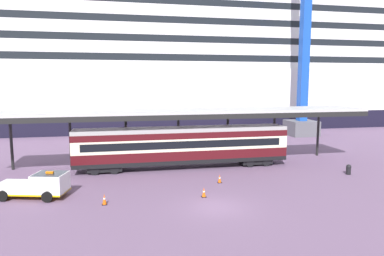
{
  "coord_description": "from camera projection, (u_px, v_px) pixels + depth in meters",
  "views": [
    {
      "loc": [
        -6.4,
        -22.29,
        8.6
      ],
      "look_at": [
        -0.1,
        8.08,
        4.5
      ],
      "focal_mm": 32.55,
      "sensor_mm": 36.0,
      "label": 1
    }
  ],
  "objects": [
    {
      "name": "ground_plane",
      "position": [
        217.0,
        207.0,
        24.06
      ],
      "size": [
        400.0,
        400.0,
        0.0
      ],
      "primitive_type": "plane",
      "color": "slate"
    },
    {
      "name": "cruise_ship",
      "position": [
        154.0,
        52.0,
        69.63
      ],
      "size": [
        121.08,
        26.52,
        41.37
      ],
      "color": "black",
      "rests_on": "ground"
    },
    {
      "name": "platform_canopy",
      "position": [
        182.0,
        113.0,
        34.9
      ],
      "size": [
        38.73,
        5.1,
        5.82
      ],
      "color": "#BDBDBD",
      "rests_on": "ground"
    },
    {
      "name": "train_carriage",
      "position": [
        183.0,
        145.0,
        34.88
      ],
      "size": [
        21.2,
        2.81,
        4.11
      ],
      "color": "black",
      "rests_on": "ground"
    },
    {
      "name": "service_truck",
      "position": [
        38.0,
        185.0,
        26.0
      ],
      "size": [
        5.55,
        3.31,
        2.02
      ],
      "color": "white",
      "rests_on": "ground"
    },
    {
      "name": "traffic_cone_near",
      "position": [
        204.0,
        192.0,
        26.17
      ],
      "size": [
        0.36,
        0.36,
        0.75
      ],
      "color": "black",
      "rests_on": "ground"
    },
    {
      "name": "traffic_cone_mid",
      "position": [
        220.0,
        179.0,
        29.91
      ],
      "size": [
        0.36,
        0.36,
        0.73
      ],
      "color": "black",
      "rests_on": "ground"
    },
    {
      "name": "traffic_cone_far",
      "position": [
        104.0,
        199.0,
        24.54
      ],
      "size": [
        0.36,
        0.36,
        0.78
      ],
      "color": "black",
      "rests_on": "ground"
    },
    {
      "name": "dockside_crane",
      "position": [
        311.0,
        12.0,
        54.32
      ],
      "size": [
        16.35,
        4.4,
        62.01
      ],
      "color": "#595960",
      "rests_on": "ground"
    },
    {
      "name": "quay_bollard",
      "position": [
        349.0,
        169.0,
        32.57
      ],
      "size": [
        0.48,
        0.48,
        0.96
      ],
      "color": "black",
      "rests_on": "ground"
    }
  ]
}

